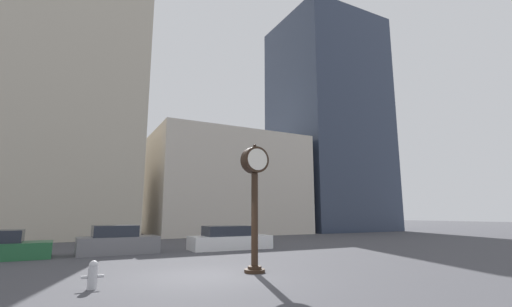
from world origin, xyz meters
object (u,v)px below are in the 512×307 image
object	(u,v)px
car_white	(229,239)
car_grey	(117,242)
fire_hydrant_far	(93,275)
street_clock	(255,189)

from	to	relation	value
car_white	car_grey	bearing A→B (deg)	176.19
car_grey	fire_hydrant_far	bearing A→B (deg)	-101.70
street_clock	car_grey	world-z (taller)	street_clock
car_white	fire_hydrant_far	distance (m)	11.21
car_grey	car_white	world-z (taller)	car_grey
car_grey	car_white	distance (m)	6.09
car_grey	fire_hydrant_far	size ratio (longest dim) A/B	5.25
street_clock	car_white	size ratio (longest dim) A/B	0.96
street_clock	car_white	distance (m)	8.60
street_clock	car_white	world-z (taller)	street_clock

